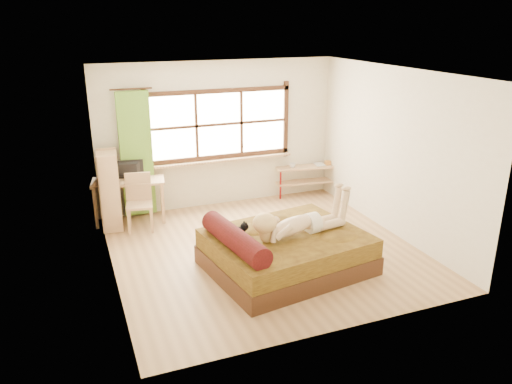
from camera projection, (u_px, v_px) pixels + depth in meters
name	position (u px, v px, depth m)	size (l,w,h in m)	color
floor	(264.00, 250.00, 7.73)	(4.50, 4.50, 0.00)	#9E754C
ceiling	(266.00, 72.00, 6.83)	(4.50, 4.50, 0.00)	white
wall_back	(219.00, 135.00, 9.26)	(4.50, 4.50, 0.00)	silver
wall_front	(345.00, 222.00, 5.30)	(4.50, 4.50, 0.00)	silver
wall_left	(106.00, 184.00, 6.51)	(4.50, 4.50, 0.00)	silver
wall_right	(394.00, 152.00, 8.05)	(4.50, 4.50, 0.00)	silver
window	(219.00, 127.00, 9.18)	(2.80, 0.16, 1.46)	#FFEDBF
curtain	(136.00, 155.00, 8.69)	(0.55, 0.10, 2.20)	#488123
bed	(283.00, 251.00, 7.05)	(2.35, 2.00, 0.80)	#321E0F
woman	(299.00, 213.00, 6.90)	(1.48, 0.42, 0.64)	#CFAB85
kitten	(236.00, 231.00, 6.80)	(0.32, 0.13, 0.25)	black
desk	(128.00, 186.00, 8.62)	(1.29, 0.75, 0.76)	#A8785B
monitor	(127.00, 170.00, 8.58)	(0.57, 0.07, 0.33)	black
chair	(139.00, 198.00, 8.38)	(0.49, 0.49, 0.96)	#A8785B
pipe_shelf	(306.00, 174.00, 10.00)	(1.25, 0.48, 0.69)	#A8785B
cup	(292.00, 165.00, 9.82)	(0.12, 0.12, 0.09)	gray
book	(315.00, 165.00, 10.01)	(0.18, 0.25, 0.02)	gray
bookshelf	(110.00, 190.00, 8.36)	(0.37, 0.60, 1.32)	#A8785B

